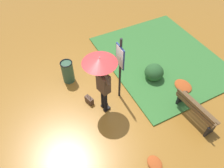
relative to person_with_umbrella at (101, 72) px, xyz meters
The scene contains 10 objects.
ground_plane 1.56m from the person_with_umbrella, 51.58° to the left, with size 18.00×18.00×0.00m, color #9E6623.
grass_verge 3.53m from the person_with_umbrella, 70.83° to the right, with size 4.80×4.00×0.05m.
person_with_umbrella is the anchor object (origin of this frame).
info_sign_post 0.70m from the person_with_umbrella, 75.69° to the right, with size 0.44×0.07×2.30m.
handbag 1.50m from the person_with_umbrella, 42.84° to the left, with size 0.33×0.22×0.37m.
park_bench 3.00m from the person_with_umbrella, 126.01° to the right, with size 1.40×0.48×0.75m.
trash_bin 2.03m from the person_with_umbrella, 19.47° to the left, with size 0.42×0.42×0.83m.
shrub_cluster 2.52m from the person_with_umbrella, 80.81° to the right, with size 0.72×0.66×0.59m.
leaf_pile_near_person 3.20m from the person_with_umbrella, 100.55° to the right, with size 0.66×0.53×0.14m.
leaf_pile_by_bench 2.79m from the person_with_umbrella, behind, with size 0.45×0.36×0.10m.
Camera 1 is at (-4.03, 1.54, 5.78)m, focal length 35.85 mm.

